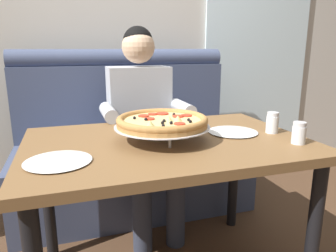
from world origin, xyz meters
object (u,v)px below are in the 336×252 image
object	(u,v)px
plate_near_right	(233,131)
plate_near_left	(58,160)
pizza	(162,122)
dining_table	(167,158)
booth_bench	(131,151)
diner_main	(143,117)
shaker_oregano	(299,135)
shaker_parmesan	(272,124)

from	to	relation	value
plate_near_right	plate_near_left	bearing A→B (deg)	-168.04
pizza	plate_near_right	size ratio (longest dim) A/B	1.76
plate_near_right	dining_table	bearing A→B (deg)	-177.31
pizza	plate_near_right	world-z (taller)	pizza
booth_bench	diner_main	world-z (taller)	diner_main
booth_bench	shaker_oregano	bearing A→B (deg)	-64.84
dining_table	shaker_parmesan	size ratio (longest dim) A/B	12.22
booth_bench	shaker_parmesan	size ratio (longest dim) A/B	15.70
diner_main	shaker_parmesan	distance (m)	0.83
shaker_oregano	shaker_parmesan	distance (m)	0.19
dining_table	plate_near_left	size ratio (longest dim) A/B	5.15
dining_table	pizza	distance (m)	0.18
shaker_parmesan	plate_near_right	bearing A→B (deg)	161.82
pizza	shaker_parmesan	xyz separation A→B (m)	(0.55, -0.04, -0.04)
shaker_oregano	plate_near_right	size ratio (longest dim) A/B	0.40
dining_table	diner_main	size ratio (longest dim) A/B	0.99
pizza	shaker_parmesan	world-z (taller)	pizza
pizza	shaker_oregano	size ratio (longest dim) A/B	4.44
dining_table	plate_near_right	bearing A→B (deg)	2.69
shaker_oregano	plate_near_left	world-z (taller)	shaker_oregano
shaker_oregano	plate_near_right	xyz separation A→B (m)	(-0.18, 0.25, -0.03)
pizza	shaker_parmesan	size ratio (longest dim) A/B	4.16
dining_table	shaker_oregano	world-z (taller)	shaker_oregano
plate_near_right	booth_bench	bearing A→B (deg)	111.61
dining_table	shaker_oregano	xyz separation A→B (m)	(0.53, -0.23, 0.13)
diner_main	plate_near_right	size ratio (longest dim) A/B	5.25
plate_near_left	diner_main	bearing A→B (deg)	57.13
booth_bench	plate_near_left	xyz separation A→B (m)	(-0.47, -1.04, 0.34)
plate_near_left	plate_near_right	world-z (taller)	same
shaker_parmesan	plate_near_left	xyz separation A→B (m)	(-0.99, -0.11, -0.03)
plate_near_right	shaker_parmesan	bearing A→B (deg)	-18.18
shaker_oregano	plate_near_right	bearing A→B (deg)	126.04
diner_main	pizza	xyz separation A→B (m)	(-0.06, -0.63, 0.11)
diner_main	plate_near_left	xyz separation A→B (m)	(-0.50, -0.78, 0.03)
dining_table	shaker_oregano	size ratio (longest dim) A/B	13.05
booth_bench	shaker_parmesan	xyz separation A→B (m)	(0.53, -0.93, 0.38)
pizza	plate_near_left	xyz separation A→B (m)	(-0.44, -0.15, -0.08)
plate_near_right	pizza	bearing A→B (deg)	-176.52
booth_bench	dining_table	world-z (taller)	booth_bench
shaker_oregano	dining_table	bearing A→B (deg)	156.16
dining_table	diner_main	world-z (taller)	diner_main
pizza	plate_near_left	size ratio (longest dim) A/B	1.75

